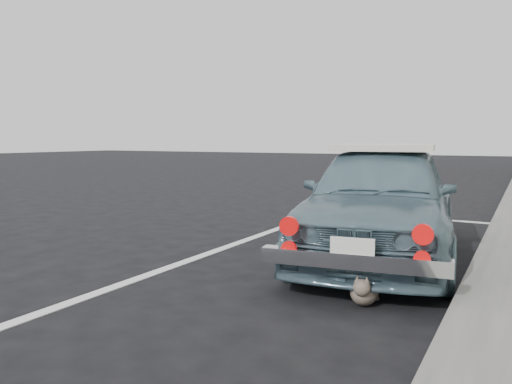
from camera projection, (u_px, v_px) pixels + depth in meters
ground at (67, 369)px, 2.82m from camera, size 80.00×80.00×0.00m
pline_front at (407, 217)px, 8.24m from camera, size 3.00×0.12×0.01m
pline_side at (221, 249)px, 5.86m from camera, size 0.12×7.00×0.01m
retro_coupe at (381, 199)px, 5.42m from camera, size 2.04×3.91×1.27m
cat at (364, 290)px, 3.89m from camera, size 0.27×0.50×0.27m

